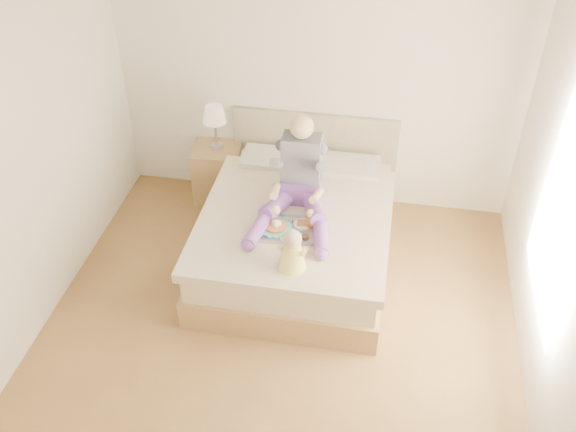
% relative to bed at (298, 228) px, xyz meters
% --- Properties ---
extents(room, '(4.02, 4.22, 2.71)m').
position_rel_bed_xyz_m(room, '(0.08, -1.08, 1.19)').
color(room, brown).
rests_on(room, ground).
extents(bed, '(1.70, 2.18, 1.00)m').
position_rel_bed_xyz_m(bed, '(0.00, 0.00, 0.00)').
color(bed, olive).
rests_on(bed, ground).
extents(nightstand, '(0.53, 0.48, 0.60)m').
position_rel_bed_xyz_m(nightstand, '(-1.00, 0.80, -0.02)').
color(nightstand, olive).
rests_on(nightstand, ground).
extents(lamp, '(0.23, 0.23, 0.48)m').
position_rel_bed_xyz_m(lamp, '(-1.00, 0.81, 0.65)').
color(lamp, '#AEAFB5').
rests_on(lamp, nightstand).
extents(adult, '(0.74, 1.03, 0.87)m').
position_rel_bed_xyz_m(adult, '(-0.00, -0.03, 0.55)').
color(adult, '#6A3A91').
rests_on(adult, bed).
extents(tray, '(0.52, 0.42, 0.14)m').
position_rel_bed_xyz_m(tray, '(-0.04, -0.39, 0.32)').
color(tray, '#AEAFB5').
rests_on(tray, bed).
extents(baby, '(0.25, 0.34, 0.37)m').
position_rel_bed_xyz_m(baby, '(0.09, -0.84, 0.45)').
color(baby, '#FFE750').
rests_on(baby, bed).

